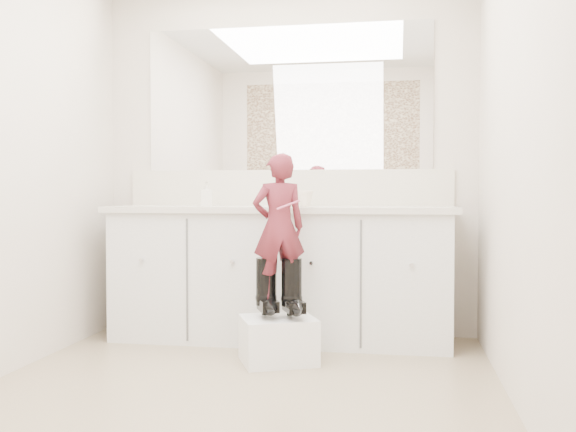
# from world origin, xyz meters

# --- Properties ---
(floor) EXTENTS (3.00, 3.00, 0.00)m
(floor) POSITION_xyz_m (0.00, 0.00, 0.00)
(floor) COLOR #8B705B
(floor) RESTS_ON ground
(wall_back) EXTENTS (2.60, 0.00, 2.60)m
(wall_back) POSITION_xyz_m (0.00, 1.50, 1.20)
(wall_back) COLOR beige
(wall_back) RESTS_ON floor
(wall_front) EXTENTS (2.60, 0.00, 2.60)m
(wall_front) POSITION_xyz_m (0.00, -1.50, 1.20)
(wall_front) COLOR beige
(wall_front) RESTS_ON floor
(wall_right) EXTENTS (0.00, 3.00, 3.00)m
(wall_right) POSITION_xyz_m (1.30, 0.00, 1.20)
(wall_right) COLOR beige
(wall_right) RESTS_ON floor
(vanity_cabinet) EXTENTS (2.20, 0.55, 0.85)m
(vanity_cabinet) POSITION_xyz_m (0.00, 1.23, 0.42)
(vanity_cabinet) COLOR silver
(vanity_cabinet) RESTS_ON floor
(countertop) EXTENTS (2.28, 0.58, 0.04)m
(countertop) POSITION_xyz_m (0.00, 1.21, 0.87)
(countertop) COLOR beige
(countertop) RESTS_ON vanity_cabinet
(backsplash) EXTENTS (2.28, 0.03, 0.25)m
(backsplash) POSITION_xyz_m (0.00, 1.49, 1.02)
(backsplash) COLOR beige
(backsplash) RESTS_ON countertop
(mirror) EXTENTS (2.00, 0.02, 1.00)m
(mirror) POSITION_xyz_m (0.00, 1.49, 1.64)
(mirror) COLOR white
(mirror) RESTS_ON wall_back
(faucet) EXTENTS (0.08, 0.08, 0.10)m
(faucet) POSITION_xyz_m (0.00, 1.38, 0.94)
(faucet) COLOR silver
(faucet) RESTS_ON countertop
(cup) EXTENTS (0.15, 0.15, 0.10)m
(cup) POSITION_xyz_m (0.17, 1.22, 0.94)
(cup) COLOR beige
(cup) RESTS_ON countertop
(soap_bottle) EXTENTS (0.09, 0.09, 0.16)m
(soap_bottle) POSITION_xyz_m (-0.49, 1.17, 0.97)
(soap_bottle) COLOR silver
(soap_bottle) RESTS_ON countertop
(step_stool) EXTENTS (0.51, 0.48, 0.26)m
(step_stool) POSITION_xyz_m (0.09, 0.66, 0.13)
(step_stool) COLOR white
(step_stool) RESTS_ON floor
(boot_left) EXTENTS (0.21, 0.26, 0.34)m
(boot_left) POSITION_xyz_m (0.02, 0.68, 0.43)
(boot_left) COLOR black
(boot_left) RESTS_ON step_stool
(boot_right) EXTENTS (0.21, 0.26, 0.34)m
(boot_right) POSITION_xyz_m (0.17, 0.68, 0.43)
(boot_right) COLOR black
(boot_right) RESTS_ON step_stool
(toddler) EXTENTS (0.36, 0.31, 0.84)m
(toddler) POSITION_xyz_m (0.09, 0.68, 0.78)
(toddler) COLOR #9B2F3A
(toddler) RESTS_ON step_stool
(toothbrush) EXTENTS (0.13, 0.07, 0.06)m
(toothbrush) POSITION_xyz_m (0.16, 0.60, 0.91)
(toothbrush) COLOR #CC4F73
(toothbrush) RESTS_ON toddler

